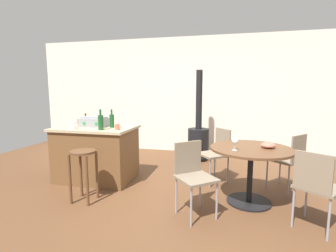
{
  "coord_description": "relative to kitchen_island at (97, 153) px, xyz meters",
  "views": [
    {
      "loc": [
        0.74,
        -3.23,
        1.47
      ],
      "look_at": [
        -0.12,
        0.34,
        0.94
      ],
      "focal_mm": 26.74,
      "sensor_mm": 36.0,
      "label": 1
    }
  ],
  "objects": [
    {
      "name": "ground_plane",
      "position": [
        1.34,
        -0.4,
        -0.44
      ],
      "size": [
        8.8,
        8.8,
        0.0
      ],
      "primitive_type": "plane",
      "color": "brown"
    },
    {
      "name": "back_wall",
      "position": [
        1.34,
        2.31,
        0.91
      ],
      "size": [
        8.0,
        0.1,
        2.7
      ],
      "primitive_type": "cube",
      "color": "silver",
      "rests_on": "ground_plane"
    },
    {
      "name": "kitchen_island",
      "position": [
        0.0,
        0.0,
        0.0
      ],
      "size": [
        1.25,
        0.85,
        0.88
      ],
      "color": "brown",
      "rests_on": "ground_plane"
    },
    {
      "name": "wooden_stool",
      "position": [
        0.26,
        -0.79,
        0.05
      ],
      "size": [
        0.33,
        0.33,
        0.69
      ],
      "color": "brown",
      "rests_on": "ground_plane"
    },
    {
      "name": "dining_table",
      "position": [
        2.39,
        -0.33,
        0.12
      ],
      "size": [
        1.04,
        1.04,
        0.74
      ],
      "color": "black",
      "rests_on": "ground_plane"
    },
    {
      "name": "folding_chair_near",
      "position": [
        3.0,
        -0.87,
        0.06
      ],
      "size": [
        0.56,
        0.56,
        0.86
      ],
      "color": "#7F705B",
      "rests_on": "ground_plane"
    },
    {
      "name": "folding_chair_far",
      "position": [
        2.98,
        0.21,
        0.06
      ],
      "size": [
        0.56,
        0.56,
        0.85
      ],
      "color": "#7F705B",
      "rests_on": "ground_plane"
    },
    {
      "name": "folding_chair_left",
      "position": [
        1.93,
        0.34,
        0.07
      ],
      "size": [
        0.56,
        0.56,
        0.86
      ],
      "color": "#7F705B",
      "rests_on": "ground_plane"
    },
    {
      "name": "folding_chair_right",
      "position": [
        1.71,
        -0.81,
        0.07
      ],
      "size": [
        0.56,
        0.56,
        0.86
      ],
      "color": "#7F705B",
      "rests_on": "ground_plane"
    },
    {
      "name": "wood_stove",
      "position": [
        1.5,
        1.57,
        0.03
      ],
      "size": [
        0.44,
        0.45,
        1.88
      ],
      "color": "black",
      "rests_on": "ground_plane"
    },
    {
      "name": "toolbox",
      "position": [
        -0.04,
        0.03,
        0.51
      ],
      "size": [
        0.42,
        0.28,
        0.16
      ],
      "color": "gray",
      "rests_on": "kitchen_island"
    },
    {
      "name": "bottle_0",
      "position": [
        0.29,
        0.01,
        0.55
      ],
      "size": [
        0.07,
        0.07,
        0.29
      ],
      "color": "#194C23",
      "rests_on": "kitchen_island"
    },
    {
      "name": "bottle_1",
      "position": [
        0.24,
        -0.26,
        0.56
      ],
      "size": [
        0.08,
        0.08,
        0.31
      ],
      "color": "#194C23",
      "rests_on": "kitchen_island"
    },
    {
      "name": "bottle_2",
      "position": [
        -0.31,
        0.23,
        0.51
      ],
      "size": [
        0.07,
        0.07,
        0.2
      ],
      "color": "#603314",
      "rests_on": "kitchen_island"
    },
    {
      "name": "cup_0",
      "position": [
        -0.23,
        -0.26,
        0.49
      ],
      "size": [
        0.12,
        0.09,
        0.11
      ],
      "color": "white",
      "rests_on": "kitchen_island"
    },
    {
      "name": "cup_1",
      "position": [
        -0.38,
        -0.03,
        0.48
      ],
      "size": [
        0.12,
        0.08,
        0.08
      ],
      "color": "tan",
      "rests_on": "kitchen_island"
    },
    {
      "name": "cup_2",
      "position": [
        0.48,
        -0.2,
        0.48
      ],
      "size": [
        0.11,
        0.07,
        0.09
      ],
      "color": "#DB6651",
      "rests_on": "kitchen_island"
    },
    {
      "name": "cup_3",
      "position": [
        -0.46,
        0.27,
        0.48
      ],
      "size": [
        0.12,
        0.09,
        0.09
      ],
      "color": "#DB6651",
      "rests_on": "kitchen_island"
    },
    {
      "name": "wine_glass",
      "position": [
        2.18,
        -0.53,
        0.4
      ],
      "size": [
        0.07,
        0.07,
        0.14
      ],
      "color": "silver",
      "rests_on": "dining_table"
    },
    {
      "name": "serving_bowl",
      "position": [
        2.6,
        -0.3,
        0.33
      ],
      "size": [
        0.18,
        0.18,
        0.07
      ],
      "primitive_type": "ellipsoid",
      "color": "#DB6651",
      "rests_on": "dining_table"
    }
  ]
}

